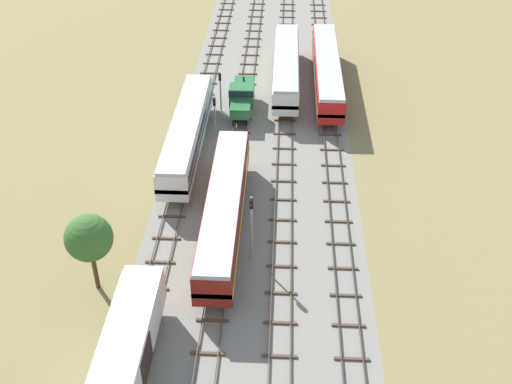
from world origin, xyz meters
name	(u,v)px	position (x,y,z in m)	size (l,w,h in m)	color
ground_plane	(258,178)	(0.00, 56.00, 0.00)	(480.00, 480.00, 0.00)	olive
ballast_bed	(258,178)	(0.00, 56.00, 0.00)	(18.53, 176.00, 0.01)	gray
track_far_left	(184,169)	(-7.26, 57.00, 0.14)	(2.40, 126.00, 0.29)	#47382D
track_left	(234,171)	(-2.42, 57.00, 0.14)	(2.40, 126.00, 0.29)	#47382D
track_centre_left	(284,172)	(2.42, 57.00, 0.14)	(2.40, 126.00, 0.29)	#47382D
track_centre	(334,173)	(7.26, 57.00, 0.14)	(2.40, 126.00, 0.29)	#47382D
freight_boxcar_far_left_nearest	(124,358)	(-7.26, 31.84, 2.45)	(2.87, 14.00, 3.60)	beige
diesel_railcar_left_near	(224,207)	(-2.42, 47.74, 2.60)	(2.96, 20.50, 3.80)	maroon
diesel_railcar_far_left_mid	(187,131)	(-7.26, 60.17, 2.60)	(2.96, 20.50, 3.80)	white
shunter_loco_left_midfar	(242,96)	(-2.42, 69.35, 2.01)	(2.74, 8.46, 3.10)	#286638
passenger_coach_centre_far	(327,69)	(7.26, 75.71, 2.61)	(2.96, 22.00, 3.80)	red
diesel_railcar_centre_left_farther	(286,66)	(2.42, 76.41, 2.60)	(2.96, 20.50, 3.80)	white
signal_post_nearest	(215,112)	(-4.84, 63.50, 3.04)	(0.28, 0.47, 4.74)	gray
signal_post_near	(220,87)	(-4.84, 69.45, 3.05)	(0.28, 0.47, 4.75)	gray
signal_post_mid	(251,221)	(0.00, 44.44, 3.77)	(0.28, 0.47, 5.99)	gray
lineside_tree_0	(89,238)	(-11.47, 40.52, 4.82)	(3.51, 3.51, 6.61)	#4C331E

